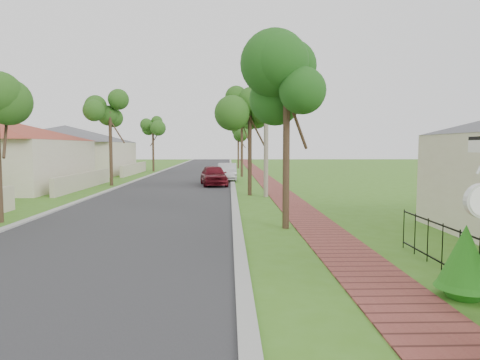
# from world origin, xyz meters

# --- Properties ---
(ground) EXTENTS (160.00, 160.00, 0.00)m
(ground) POSITION_xyz_m (0.00, 0.00, 0.00)
(ground) COLOR #41751B
(ground) RESTS_ON ground
(road) EXTENTS (7.00, 120.00, 0.02)m
(road) POSITION_xyz_m (-3.00, 20.00, 0.00)
(road) COLOR #28282B
(road) RESTS_ON ground
(kerb_right) EXTENTS (0.30, 120.00, 0.10)m
(kerb_right) POSITION_xyz_m (0.65, 20.00, 0.00)
(kerb_right) COLOR #9E9E99
(kerb_right) RESTS_ON ground
(kerb_left) EXTENTS (0.30, 120.00, 0.10)m
(kerb_left) POSITION_xyz_m (-6.65, 20.00, 0.00)
(kerb_left) COLOR #9E9E99
(kerb_left) RESTS_ON ground
(sidewalk) EXTENTS (1.50, 120.00, 0.03)m
(sidewalk) POSITION_xyz_m (3.25, 20.00, 0.00)
(sidewalk) COLOR brown
(sidewalk) RESTS_ON ground
(street_trees) EXTENTS (10.70, 37.65, 5.89)m
(street_trees) POSITION_xyz_m (-2.87, 26.84, 4.54)
(street_trees) COLOR #382619
(street_trees) RESTS_ON ground
(far_house_grey) EXTENTS (15.56, 15.56, 4.60)m
(far_house_grey) POSITION_xyz_m (-14.97, 34.00, 2.34)
(far_house_grey) COLOR beige
(far_house_grey) RESTS_ON ground
(parked_car_red) EXTENTS (2.15, 4.19, 1.36)m
(parked_car_red) POSITION_xyz_m (-0.63, 21.72, 0.68)
(parked_car_red) COLOR #5A0D16
(parked_car_red) RESTS_ON ground
(parked_car_white) EXTENTS (1.40, 3.99, 1.31)m
(parked_car_white) POSITION_xyz_m (0.26, 25.74, 0.66)
(parked_car_white) COLOR silver
(parked_car_white) RESTS_ON ground
(near_tree) EXTENTS (2.19, 2.19, 5.61)m
(near_tree) POSITION_xyz_m (2.20, 6.70, 4.47)
(near_tree) COLOR #382619
(near_tree) RESTS_ON ground
(utility_pole) EXTENTS (1.20, 0.24, 8.28)m
(utility_pole) POSITION_xyz_m (2.30, 15.24, 4.20)
(utility_pole) COLOR gray
(utility_pole) RESTS_ON ground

